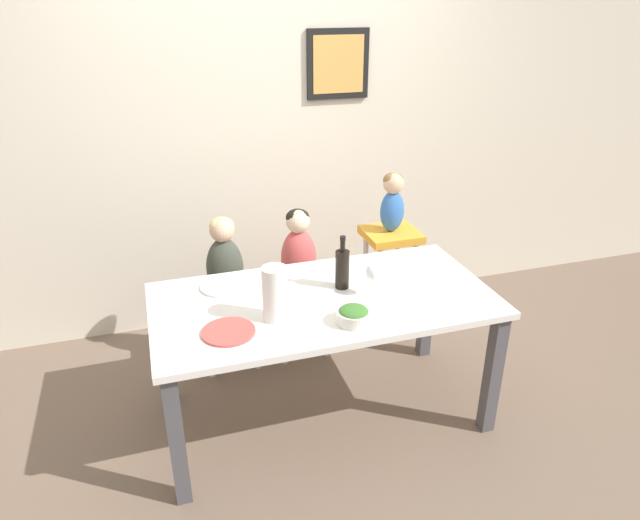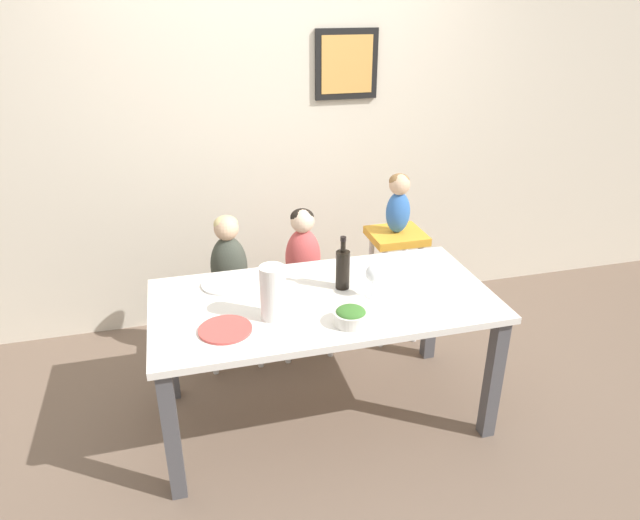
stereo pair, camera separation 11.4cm
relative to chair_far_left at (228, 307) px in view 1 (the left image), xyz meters
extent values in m
plane|color=#705B4C|center=(0.40, -0.67, -0.38)|extent=(14.00, 14.00, 0.00)
cube|color=beige|center=(0.40, 0.57, 0.97)|extent=(10.00, 0.06, 2.70)
cube|color=black|center=(0.88, 0.53, 1.33)|extent=(0.41, 0.02, 0.43)
cube|color=gold|center=(0.88, 0.52, 1.33)|extent=(0.34, 0.00, 0.35)
cube|color=white|center=(0.40, -0.67, 0.33)|extent=(1.71, 0.86, 0.03)
cube|color=#4C4C51|center=(-0.39, -1.04, -0.03)|extent=(0.07, 0.07, 0.70)
cube|color=#4C4C51|center=(1.20, -1.04, -0.03)|extent=(0.07, 0.07, 0.70)
cube|color=#4C4C51|center=(-0.39, -0.30, -0.03)|extent=(0.07, 0.07, 0.70)
cube|color=#4C4C51|center=(1.20, -0.30, -0.03)|extent=(0.07, 0.07, 0.70)
cylinder|color=silver|center=(-0.14, -0.14, -0.18)|extent=(0.04, 0.04, 0.41)
cylinder|color=silver|center=(0.14, -0.14, -0.18)|extent=(0.04, 0.04, 0.41)
cylinder|color=silver|center=(-0.14, 0.14, -0.18)|extent=(0.04, 0.04, 0.41)
cylinder|color=silver|center=(0.14, 0.14, -0.18)|extent=(0.04, 0.04, 0.41)
cube|color=silver|center=(0.00, 0.00, 0.05)|extent=(0.40, 0.37, 0.05)
cylinder|color=silver|center=(0.31, -0.14, -0.18)|extent=(0.04, 0.04, 0.41)
cylinder|color=silver|center=(0.59, -0.14, -0.18)|extent=(0.04, 0.04, 0.41)
cylinder|color=silver|center=(0.31, 0.14, -0.18)|extent=(0.04, 0.04, 0.41)
cylinder|color=silver|center=(0.59, 0.14, -0.18)|extent=(0.04, 0.04, 0.41)
cube|color=silver|center=(0.45, 0.00, 0.05)|extent=(0.40, 0.37, 0.05)
cylinder|color=silver|center=(0.94, -0.12, -0.03)|extent=(0.04, 0.04, 0.71)
cylinder|color=silver|center=(1.18, -0.12, -0.03)|extent=(0.04, 0.04, 0.71)
cylinder|color=silver|center=(0.94, 0.12, -0.03)|extent=(0.04, 0.04, 0.71)
cylinder|color=silver|center=(1.18, 0.12, -0.03)|extent=(0.04, 0.04, 0.71)
cube|color=gold|center=(1.06, 0.00, 0.35)|extent=(0.34, 0.32, 0.05)
ellipsoid|color=#3D4238|center=(0.00, 0.00, 0.27)|extent=(0.22, 0.18, 0.38)
sphere|color=#D6AD89|center=(0.00, 0.00, 0.51)|extent=(0.14, 0.14, 0.14)
ellipsoid|color=#DBC684|center=(0.00, 0.01, 0.53)|extent=(0.14, 0.14, 0.10)
ellipsoid|color=#C64C4C|center=(0.45, 0.00, 0.27)|extent=(0.22, 0.18, 0.38)
sphere|color=beige|center=(0.45, 0.00, 0.51)|extent=(0.14, 0.14, 0.14)
ellipsoid|color=black|center=(0.45, 0.01, 0.53)|extent=(0.14, 0.14, 0.10)
ellipsoid|color=#3366B2|center=(1.06, 0.00, 0.50)|extent=(0.15, 0.13, 0.26)
sphere|color=#D6AD89|center=(1.06, 0.00, 0.68)|extent=(0.13, 0.13, 0.13)
ellipsoid|color=olive|center=(1.06, 0.01, 0.70)|extent=(0.13, 0.12, 0.09)
cylinder|color=black|center=(0.53, -0.59, 0.45)|extent=(0.07, 0.07, 0.20)
cylinder|color=black|center=(0.53, -0.59, 0.60)|extent=(0.03, 0.03, 0.08)
cylinder|color=black|center=(0.53, -0.59, 0.63)|extent=(0.03, 0.03, 0.02)
cylinder|color=white|center=(0.12, -0.79, 0.48)|extent=(0.12, 0.12, 0.26)
cylinder|color=white|center=(0.64, -0.72, 0.35)|extent=(0.06, 0.06, 0.00)
cylinder|color=white|center=(0.64, -0.72, 0.40)|extent=(0.01, 0.01, 0.08)
ellipsoid|color=white|center=(0.64, -0.72, 0.48)|extent=(0.07, 0.07, 0.09)
cylinder|color=silver|center=(0.46, -0.94, 0.38)|extent=(0.16, 0.16, 0.06)
ellipsoid|color=#3D752D|center=(0.46, -0.94, 0.41)|extent=(0.14, 0.14, 0.04)
cylinder|color=#D14C47|center=(-0.11, -0.85, 0.36)|extent=(0.24, 0.24, 0.01)
cylinder|color=silver|center=(-0.06, -0.41, 0.36)|extent=(0.24, 0.24, 0.01)
camera|label=1|loc=(-0.37, -3.06, 1.75)|focal=32.00mm
camera|label=2|loc=(-0.26, -3.09, 1.75)|focal=32.00mm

